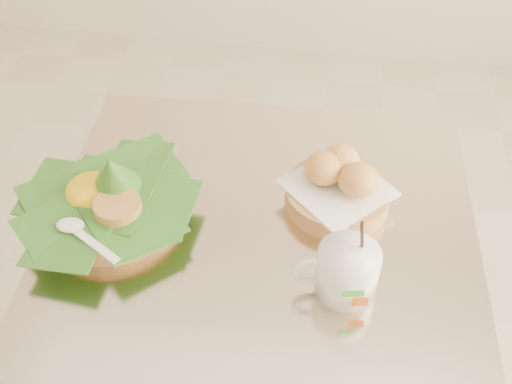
# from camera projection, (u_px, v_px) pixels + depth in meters

# --- Properties ---
(cafe_table) EXTENTS (0.73, 0.73, 0.75)m
(cafe_table) POSITION_uv_depth(u_px,v_px,m) (260.00, 313.00, 1.19)
(cafe_table) COLOR gray
(cafe_table) RESTS_ON floor
(rice_basket) EXTENTS (0.28, 0.28, 0.14)m
(rice_basket) POSITION_uv_depth(u_px,v_px,m) (109.00, 198.00, 1.04)
(rice_basket) COLOR tan
(rice_basket) RESTS_ON cafe_table
(bread_basket) EXTENTS (0.21, 0.21, 0.09)m
(bread_basket) POSITION_uv_depth(u_px,v_px,m) (338.00, 186.00, 1.07)
(bread_basket) COLOR tan
(bread_basket) RESTS_ON cafe_table
(coffee_mug) EXTENTS (0.13, 0.09, 0.16)m
(coffee_mug) POSITION_uv_depth(u_px,v_px,m) (346.00, 270.00, 0.93)
(coffee_mug) COLOR white
(coffee_mug) RESTS_ON cafe_table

